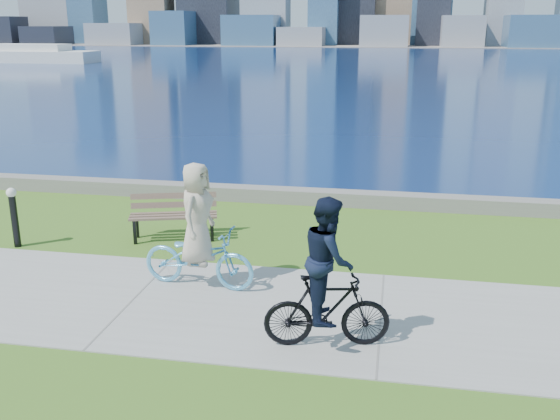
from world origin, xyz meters
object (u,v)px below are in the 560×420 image
at_px(bollard_lamp, 14,213).
at_px(cyclist_man, 328,285).
at_px(cyclist_woman, 198,242).
at_px(park_bench, 174,212).

height_order(bollard_lamp, cyclist_man, cyclist_man).
bearing_deg(cyclist_woman, park_bench, 34.81).
distance_m(park_bench, bollard_lamp, 3.16).
relative_size(cyclist_woman, cyclist_man, 1.00).
bearing_deg(bollard_lamp, cyclist_woman, -16.53).
xyz_separation_m(park_bench, cyclist_woman, (1.29, -2.36, 0.25)).
relative_size(park_bench, cyclist_woman, 0.88).
xyz_separation_m(bollard_lamp, cyclist_woman, (4.25, -1.26, 0.12)).
relative_size(park_bench, bollard_lamp, 1.54).
distance_m(cyclist_woman, cyclist_man, 2.91).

